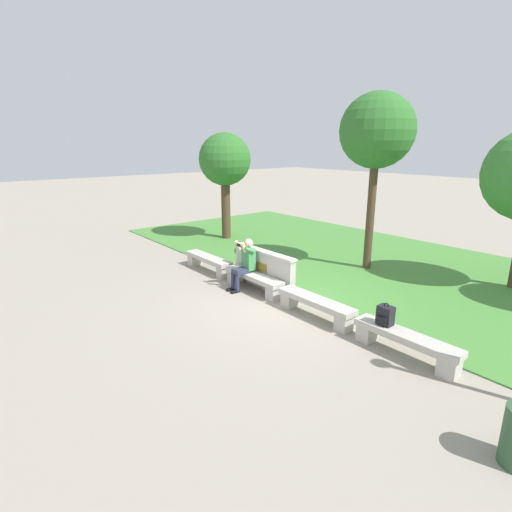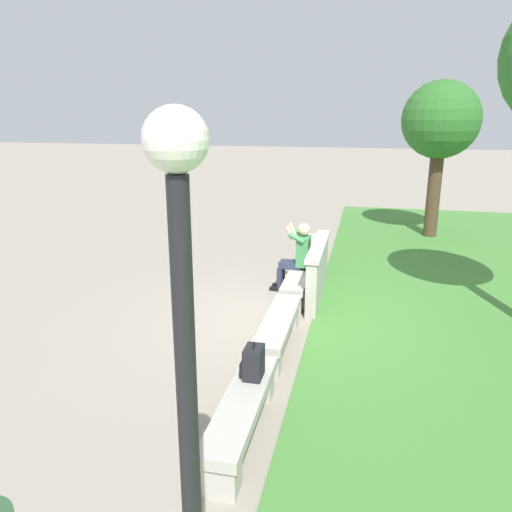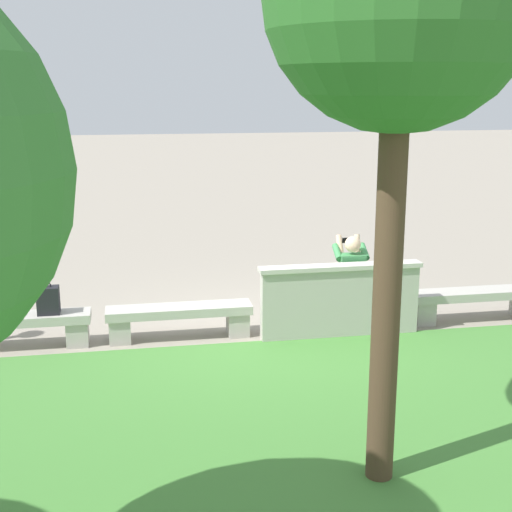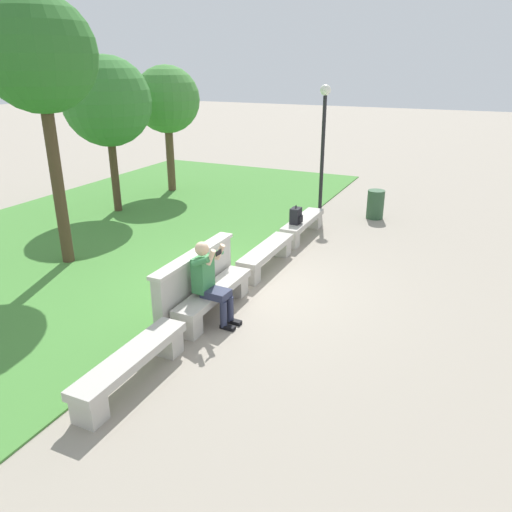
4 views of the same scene
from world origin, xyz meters
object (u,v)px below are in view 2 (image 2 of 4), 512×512
at_px(bench_mid, 278,328).
at_px(tree_right_background, 441,122).
at_px(backpack, 253,363).
at_px(bench_main, 312,250).
at_px(bench_near, 299,280).
at_px(person_photographer, 297,254).
at_px(lamp_post, 185,355).
at_px(bench_far, 242,411).

relative_size(bench_mid, tree_right_background, 0.48).
distance_m(backpack, tree_right_background, 9.78).
distance_m(bench_main, tree_right_background, 5.02).
relative_size(bench_near, person_photographer, 1.47).
relative_size(bench_near, lamp_post, 0.58).
bearing_deg(bench_mid, lamp_post, 4.47).
relative_size(bench_main, bench_mid, 1.00).
xyz_separation_m(bench_main, tree_right_background, (-3.12, 2.85, 2.71)).
relative_size(bench_near, bench_far, 1.00).
distance_m(bench_main, bench_mid, 4.26).
height_order(bench_main, lamp_post, lamp_post).
relative_size(bench_main, tree_right_background, 0.48).
bearing_deg(bench_mid, tree_right_background, 158.86).
xyz_separation_m(bench_near, bench_far, (4.26, 0.00, 0.00)).
bearing_deg(bench_far, tree_right_background, 163.29).
bearing_deg(bench_mid, person_photographer, -178.14).
relative_size(bench_mid, bench_far, 1.00).
bearing_deg(bench_near, lamp_post, 3.05).
bearing_deg(backpack, bench_far, -1.57).
height_order(bench_near, bench_far, same).
xyz_separation_m(backpack, tree_right_background, (-9.05, 2.84, 2.38)).
bearing_deg(backpack, bench_main, -179.88).
distance_m(bench_near, backpack, 3.82).
height_order(bench_near, bench_mid, same).
height_order(bench_near, tree_right_background, tree_right_background).
height_order(person_photographer, lamp_post, lamp_post).
height_order(bench_mid, lamp_post, lamp_post).
xyz_separation_m(bench_main, bench_near, (2.13, 0.00, 0.00)).
distance_m(bench_near, tree_right_background, 6.56).
bearing_deg(bench_mid, bench_far, 0.00).
xyz_separation_m(bench_main, person_photographer, (1.87, -0.08, 0.44)).
bearing_deg(bench_near, backpack, 0.19).
xyz_separation_m(bench_far, lamp_post, (2.42, 0.36, 1.92)).
xyz_separation_m(bench_main, backpack, (5.93, 0.01, 0.33)).
relative_size(bench_main, bench_near, 1.00).
height_order(bench_near, person_photographer, person_photographer).
distance_m(bench_far, backpack, 0.56).
bearing_deg(bench_near, bench_far, 0.00).
bearing_deg(backpack, lamp_post, 6.83).
bearing_deg(person_photographer, backpack, 1.27).
bearing_deg(lamp_post, person_photographer, -176.42).
xyz_separation_m(bench_mid, lamp_post, (4.54, 0.36, 1.92)).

